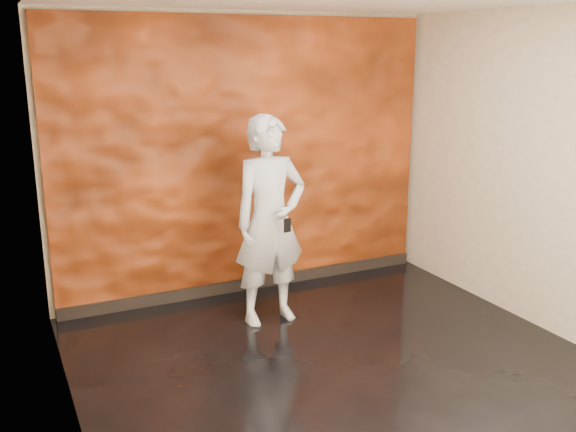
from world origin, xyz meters
name	(u,v)px	position (x,y,z in m)	size (l,w,h in m)	color
room	(349,196)	(0.00, 0.00, 1.40)	(4.02, 4.02, 2.81)	black
feature_wall	(249,158)	(0.00, 1.96, 1.38)	(3.90, 0.06, 2.75)	#C14917
baseboard	(252,283)	(0.00, 1.92, 0.06)	(3.90, 0.04, 0.12)	black
man	(270,221)	(-0.14, 1.12, 0.95)	(0.69, 0.45, 1.90)	#9EA4AD
phone	(287,225)	(-0.10, 0.84, 0.97)	(0.07, 0.01, 0.12)	black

